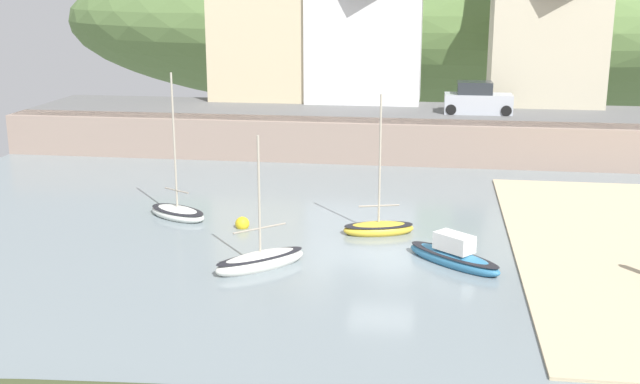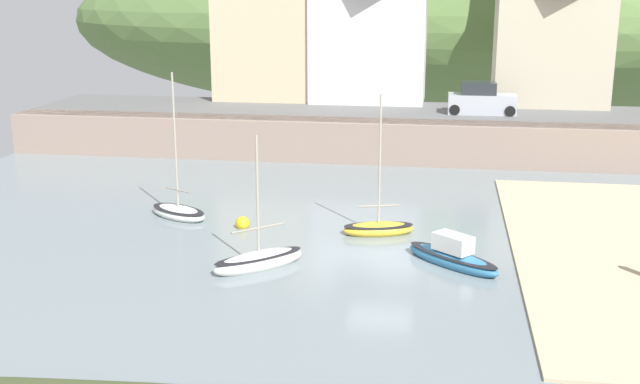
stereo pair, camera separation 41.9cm
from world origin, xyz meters
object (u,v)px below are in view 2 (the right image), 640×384
Objects in this scene: sailboat_blue_trim at (452,257)px; parked_car_near_slipway at (481,101)px; waterfront_building_right at (553,28)px; motorboat_with_cabin at (259,260)px; mooring_buoy at (242,223)px; fishing_boat_green at (378,228)px; waterfront_building_left at (279,18)px; sailboat_white_hull at (178,211)px; waterfront_building_centre at (369,28)px.

sailboat_blue_trim is 0.94× the size of parked_car_near_slipway.
sailboat_blue_trim is (-6.25, -25.52, -7.04)m from waterfront_building_right.
mooring_buoy is (-1.83, 4.74, -0.10)m from motorboat_with_cabin.
mooring_buoy is (-5.83, -0.04, -0.07)m from fishing_boat_green.
parked_car_near_slipway is 20.85m from mooring_buoy.
waterfront_building_left reaches higher than fishing_boat_green.
sailboat_white_hull is at bearing -159.73° from sailboat_blue_trim.
waterfront_building_right is 7.61m from parked_car_near_slipway.
waterfront_building_left is 1.81× the size of fishing_boat_green.
fishing_boat_green is 5.83m from mooring_buoy.
parked_car_near_slipway is at bearing 26.01° from motorboat_with_cabin.
sailboat_white_hull is 3.43m from mooring_buoy.
fishing_boat_green is (2.63, -22.16, -7.03)m from waterfront_building_centre.
waterfront_building_left is 2.80× the size of sailboat_blue_trim.
waterfront_building_right reaches higher than motorboat_with_cabin.
sailboat_blue_trim is at bearing -20.55° from mooring_buoy.
waterfront_building_right is 1.47× the size of sailboat_white_hull.
parked_car_near_slipway is at bearing 125.71° from sailboat_blue_trim.
waterfront_building_centre is at bearing 103.40° from sailboat_white_hull.
waterfront_building_centre is at bearing 80.87° from fishing_boat_green.
waterfront_building_left reaches higher than waterfront_building_centre.
fishing_boat_green is at bearing 0.41° from mooring_buoy.
sailboat_blue_trim is 0.59× the size of sailboat_white_hull.
fishing_boat_green is at bearing -105.66° from parked_car_near_slipway.
sailboat_blue_trim is 9.47m from mooring_buoy.
waterfront_building_right reaches higher than sailboat_white_hull.
waterfront_building_left is 15.01m from parked_car_near_slipway.
sailboat_blue_trim is 4.53m from fishing_boat_green.
fishing_boat_green is (-3.03, 3.36, -0.06)m from sailboat_blue_trim.
parked_car_near_slipway reaches higher than sailboat_blue_trim.
waterfront_building_left is 23.69m from mooring_buoy.
fishing_boat_green is at bearing 23.62° from sailboat_white_hull.
mooring_buoy is at bearing 164.52° from fishing_boat_green.
sailboat_white_hull is at bearing -130.41° from parked_car_near_slipway.
parked_car_near_slipway is (13.83, 16.58, 2.95)m from sailboat_white_hull.
sailboat_white_hull is at bearing 157.33° from fishing_boat_green.
motorboat_with_cabin is at bearing -128.20° from sailboat_blue_trim.
motorboat_with_cabin is 7.75m from sailboat_white_hull.
motorboat_with_cabin reaches higher than sailboat_blue_trim.
motorboat_with_cabin is 1.32× the size of sailboat_blue_trim.
sailboat_white_hull is at bearing 88.24° from motorboat_with_cabin.
mooring_buoy is (-8.86, 3.32, -0.14)m from sailboat_blue_trim.
waterfront_building_right is at bearing 44.31° from parked_car_near_slipway.
sailboat_blue_trim is at bearing -31.28° from motorboat_with_cabin.
mooring_buoy is at bearing 11.32° from sailboat_white_hull.
motorboat_with_cabin is at bearing -111.90° from parked_car_near_slipway.
waterfront_building_centre is at bearing 0.00° from waterfront_building_left.
mooring_buoy is (-15.11, -22.20, -7.18)m from waterfront_building_right.
waterfront_building_right reaches higher than parked_car_near_slipway.
waterfront_building_centre is 27.05m from sailboat_blue_trim.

